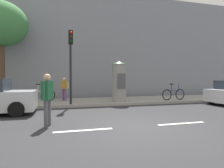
% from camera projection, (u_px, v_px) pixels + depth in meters
% --- Properties ---
extents(ground_plane, '(80.00, 80.00, 0.00)m').
position_uv_depth(ground_plane, '(136.00, 127.00, 6.64)').
color(ground_plane, '#2B2B2D').
extents(sidewalk_curb, '(36.00, 4.00, 0.15)m').
position_uv_depth(sidewalk_curb, '(95.00, 101.00, 13.36)').
color(sidewalk_curb, '#9E9B93').
rests_on(sidewalk_curb, ground_plane).
extents(lane_markings, '(25.80, 0.16, 0.01)m').
position_uv_depth(lane_markings, '(136.00, 127.00, 6.64)').
color(lane_markings, silver).
rests_on(lane_markings, ground_plane).
extents(building_backdrop, '(36.00, 5.00, 8.38)m').
position_uv_depth(building_backdrop, '(84.00, 49.00, 18.05)').
color(building_backdrop, gray).
rests_on(building_backdrop, ground_plane).
extents(traffic_light, '(0.24, 0.45, 4.04)m').
position_uv_depth(traffic_light, '(71.00, 55.00, 11.13)').
color(traffic_light, black).
rests_on(traffic_light, sidewalk_curb).
extents(poster_column, '(0.94, 0.94, 2.51)m').
position_uv_depth(poster_column, '(119.00, 81.00, 12.55)').
color(poster_column, gray).
rests_on(poster_column, sidewalk_curb).
extents(street_tree, '(3.24, 3.24, 6.17)m').
position_uv_depth(street_tree, '(0.00, 25.00, 12.49)').
color(street_tree, '#4C3826').
rests_on(street_tree, sidewalk_curb).
extents(pedestrian_in_dark_shirt, '(0.39, 0.64, 1.73)m').
position_uv_depth(pedestrian_in_dark_shirt, '(47.00, 95.00, 6.72)').
color(pedestrian_in_dark_shirt, '#4C4C51').
rests_on(pedestrian_in_dark_shirt, ground_plane).
extents(pedestrian_with_bag, '(0.53, 0.44, 1.74)m').
position_uv_depth(pedestrian_with_bag, '(117.00, 84.00, 14.43)').
color(pedestrian_with_bag, '#4C4C51').
rests_on(pedestrian_with_bag, sidewalk_curb).
extents(pedestrian_in_red_top, '(0.52, 0.54, 1.50)m').
position_uv_depth(pedestrian_in_red_top, '(64.00, 87.00, 13.09)').
color(pedestrian_in_red_top, '#724C84').
rests_on(pedestrian_in_red_top, sidewalk_curb).
extents(bicycle_leaning, '(1.77, 0.21, 1.09)m').
position_uv_depth(bicycle_leaning, '(174.00, 94.00, 13.50)').
color(bicycle_leaning, black).
rests_on(bicycle_leaning, sidewalk_curb).
extents(bicycle_upright, '(1.77, 0.24, 1.09)m').
position_uv_depth(bicycle_upright, '(41.00, 95.00, 12.79)').
color(bicycle_upright, black).
rests_on(bicycle_upright, sidewalk_curb).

